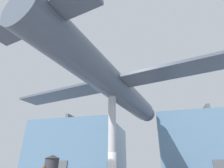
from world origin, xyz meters
name	(u,v)px	position (x,y,z in m)	size (l,w,h in m)	color
glass_pavilion_left	(82,151)	(-8.37, 15.16, 3.66)	(11.17, 12.19, 7.90)	slate
glass_pavilion_right	(205,149)	(8.37, 15.16, 3.66)	(11.17, 12.19, 7.90)	slate
support_pylon_central	(112,144)	(0.00, 0.00, 2.98)	(0.50, 0.50, 5.96)	#B7B7BC
suspended_airplane	(114,86)	(0.07, 0.31, 6.92)	(16.48, 16.24, 3.15)	#4C5666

